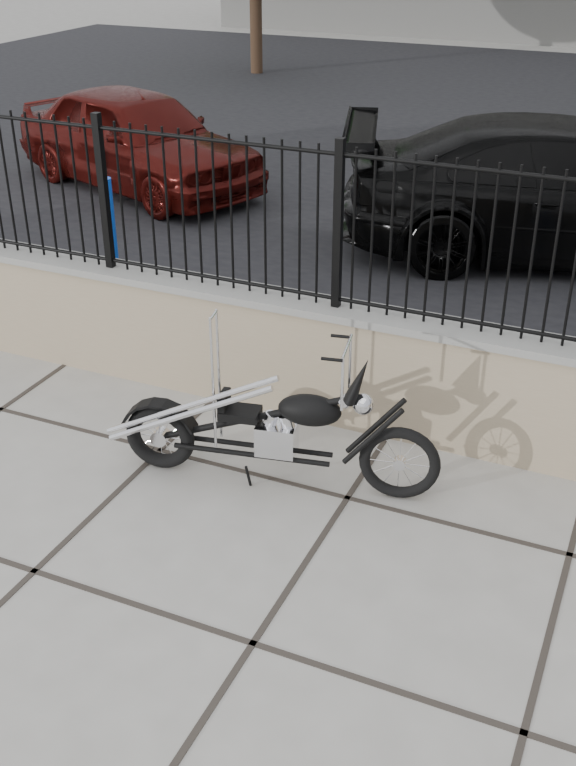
{
  "coord_description": "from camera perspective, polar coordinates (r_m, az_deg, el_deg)",
  "views": [
    {
      "loc": [
        3.17,
        -3.29,
        3.67
      ],
      "look_at": [
        0.93,
        1.78,
        0.64
      ],
      "focal_mm": 42.0,
      "sensor_mm": 36.0,
      "label": 1
    }
  ],
  "objects": [
    {
      "name": "retaining_wall",
      "position": [
        7.33,
        -4.35,
        2.76
      ],
      "size": [
        14.0,
        0.36,
        0.96
      ],
      "primitive_type": "cube",
      "color": "gray",
      "rests_on": "ground_plane"
    },
    {
      "name": "car_red",
      "position": [
        13.09,
        -9.59,
        15.12
      ],
      "size": [
        4.37,
        2.92,
        1.38
      ],
      "primitive_type": "imported",
      "rotation": [
        0.0,
        0.0,
        1.22
      ],
      "color": "#460D0A",
      "rests_on": "parking_lot"
    },
    {
      "name": "bollard_a",
      "position": [
        9.68,
        -11.29,
        9.42
      ],
      "size": [
        0.14,
        0.14,
        1.14
      ],
      "primitive_type": "cylinder",
      "rotation": [
        0.0,
        0.0,
        0.03
      ],
      "color": "#0D27CF",
      "rests_on": "ground_plane"
    },
    {
      "name": "chopper_motorcycle",
      "position": [
        6.08,
        -1.15,
        -1.24
      ],
      "size": [
        2.18,
        0.78,
        1.29
      ],
      "primitive_type": null,
      "rotation": [
        0.0,
        0.0,
        0.19
      ],
      "color": "black",
      "rests_on": "ground_plane"
    },
    {
      "name": "car_black",
      "position": [
        10.76,
        17.78,
        11.59
      ],
      "size": [
        5.6,
        3.59,
        1.51
      ],
      "primitive_type": "imported",
      "rotation": [
        0.0,
        0.0,
        1.88
      ],
      "color": "black",
      "rests_on": "parking_lot"
    },
    {
      "name": "ground_plane",
      "position": [
        5.86,
        -15.84,
        -11.47
      ],
      "size": [
        90.0,
        90.0,
        0.0
      ],
      "primitive_type": "plane",
      "color": "#99968E",
      "rests_on": "ground"
    },
    {
      "name": "parking_lot",
      "position": [
        16.52,
        12.66,
        15.15
      ],
      "size": [
        30.0,
        30.0,
        0.0
      ],
      "primitive_type": "plane",
      "color": "black",
      "rests_on": "ground"
    },
    {
      "name": "iron_fence",
      "position": [
        6.93,
        -4.68,
        10.82
      ],
      "size": [
        14.0,
        0.08,
        1.2
      ],
      "primitive_type": "cube",
      "color": "black",
      "rests_on": "retaining_wall"
    }
  ]
}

